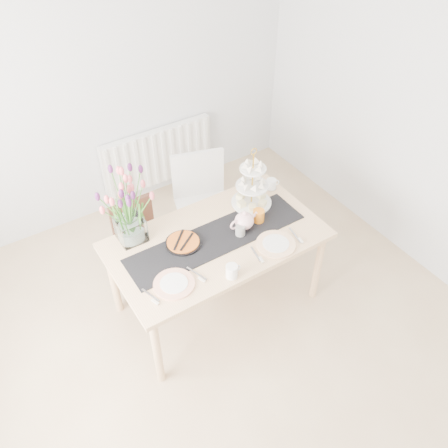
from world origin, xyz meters
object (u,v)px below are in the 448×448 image
mug_white (232,271)px  plate_right (276,244)px  dining_table (217,246)px  mug_orange (259,216)px  mug_grey (240,231)px  plate_left (174,284)px  radiator (158,156)px  chair_white (202,197)px  chair_brown (139,237)px  teapot (244,221)px  cake_stand (252,190)px  cream_jug (271,184)px  tart_tin (183,243)px  tulip_vase (125,198)px

mug_white → plate_right: bearing=7.4°
dining_table → mug_orange: bearing=-1.9°
mug_grey → plate_left: bearing=177.3°
radiator → mug_grey: (-0.14, -1.69, 0.34)m
chair_white → plate_right: (0.05, -0.99, 0.21)m
chair_white → plate_right: 1.02m
dining_table → plate_left: 0.54m
chair_brown → teapot: (0.60, -0.67, 0.39)m
cake_stand → cream_jug: bearing=16.9°
chair_brown → mug_orange: mug_orange is taller
mug_white → plate_left: (-0.37, 0.15, -0.04)m
chair_brown → cream_jug: bearing=-20.2°
dining_table → plate_right: plate_right is taller
dining_table → cake_stand: 0.53m
plate_right → chair_brown: bearing=126.2°
radiator → teapot: size_ratio=5.10×
dining_table → chair_white: 0.76m
chair_white → mug_grey: size_ratio=10.68×
teapot → mug_white: bearing=-133.3°
mug_orange → tart_tin: bearing=107.6°
chair_white → cake_stand: 0.63m
chair_brown → tart_tin: size_ratio=2.81×
cake_stand → plate_right: (-0.12, -0.49, -0.13)m
cake_stand → mug_grey: bearing=-137.9°
teapot → cream_jug: (0.47, 0.29, -0.03)m
chair_brown → plate_right: plate_right is taller
teapot → tart_tin: 0.49m
chair_brown → mug_white: (0.25, -1.03, 0.37)m
tart_tin → mug_white: bearing=-74.3°
tulip_vase → plate_left: 0.68m
radiator → tart_tin: tart_tin is taller
tulip_vase → cake_stand: 1.02m
cake_stand → tart_tin: (-0.69, -0.11, -0.12)m
cream_jug → plate_right: cream_jug is taller
chair_white → mug_grey: bearing=-81.8°
teapot → plate_right: (0.09, -0.28, -0.07)m
tart_tin → tulip_vase: bearing=137.8°
cream_jug → teapot: bearing=-131.5°
chair_white → dining_table: bearing=-95.4°
dining_table → tart_tin: 0.27m
radiator → plate_left: size_ratio=4.24×
cake_stand → mug_white: cake_stand is taller
plate_left → cream_jug: bearing=22.6°
mug_white → plate_right: 0.45m
mug_grey → mug_white: 0.42m
mug_grey → mug_orange: 0.21m
mug_orange → chair_white: bearing=33.5°
cake_stand → teapot: 0.31m
mug_grey → plate_right: mug_grey is taller
tulip_vase → mug_grey: (0.70, -0.40, -0.34)m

